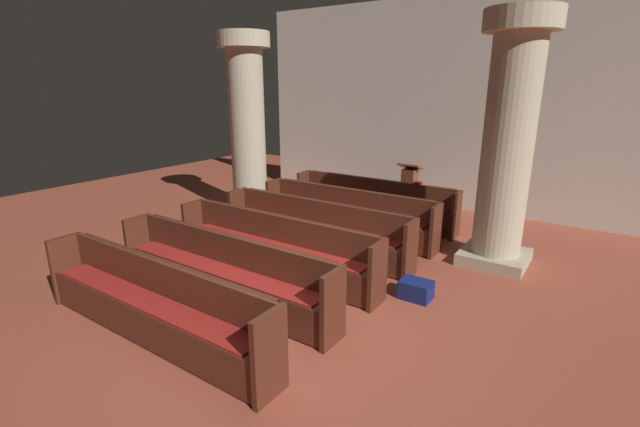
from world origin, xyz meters
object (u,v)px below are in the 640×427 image
pew_row_2 (314,226)px  pew_row_4 (221,268)px  pew_row_5 (151,300)px  lectern (409,192)px  pillar_aisle_side (508,140)px  hymn_book (418,183)px  pew_row_1 (346,212)px  pillar_far_side (247,123)px  pew_row_0 (372,200)px  kneeler_box_navy (416,290)px  pew_row_3 (274,245)px

pew_row_2 → pew_row_4: size_ratio=1.00×
pew_row_5 → lectern: 6.28m
pillar_aisle_side → hymn_book: pillar_aisle_side is taller
pew_row_1 → hymn_book: size_ratio=18.57×
pew_row_1 → pew_row_4: same height
pew_row_4 → pew_row_1: bearing=90.0°
pew_row_1 → pew_row_4: bearing=-90.0°
pew_row_4 → pillar_far_side: bearing=127.8°
pew_row_2 → hymn_book: bearing=69.2°
pew_row_0 → kneeler_box_navy: bearing=-52.3°
pew_row_3 → hymn_book: (0.85, 3.28, 0.42)m
pillar_aisle_side → lectern: (-2.28, 1.90, -1.47)m
kneeler_box_navy → pew_row_5: bearing=-128.8°
pew_row_5 → kneeler_box_navy: bearing=51.2°
lectern → hymn_book: (0.56, -0.93, 0.43)m
pillar_far_side → lectern: pillar_far_side is taller
pew_row_4 → pillar_far_side: pillar_far_side is taller
pew_row_1 → pew_row_5: bearing=-90.0°
pew_row_5 → kneeler_box_navy: 3.26m
pew_row_3 → pew_row_4: 1.03m
pew_row_5 → hymn_book: hymn_book is taller
pew_row_0 → pillar_far_side: 3.04m
pew_row_3 → hymn_book: size_ratio=18.57×
pew_row_3 → pillar_aisle_side: pillar_aisle_side is taller
pew_row_0 → hymn_book: (0.85, 0.19, 0.42)m
pillar_aisle_side → pew_row_4: bearing=-127.7°
pew_row_0 → hymn_book: 0.97m
pew_row_0 → pew_row_2: bearing=-90.0°
pew_row_3 → pillar_far_side: size_ratio=0.93×
pew_row_4 → pew_row_0: bearing=90.0°
pillar_aisle_side → pew_row_2: bearing=-153.6°
pew_row_1 → pillar_far_side: size_ratio=0.93×
pew_row_2 → hymn_book: hymn_book is taller
pew_row_2 → pillar_aisle_side: bearing=26.4°
pew_row_3 → pillar_aisle_side: size_ratio=0.93×
pew_row_4 → pillar_aisle_side: pillar_aisle_side is taller
pew_row_3 → pillar_far_side: bearing=138.6°
pillar_far_side → hymn_book: 3.69m
pew_row_1 → pew_row_2: 1.03m
pew_row_1 → pew_row_5: same height
pew_row_0 → hymn_book: hymn_book is taller
pew_row_3 → pillar_aisle_side: 3.76m
pillar_far_side → hymn_book: bearing=17.2°
pew_row_0 → kneeler_box_navy: pew_row_0 is taller
pew_row_3 → pew_row_4: bearing=-90.0°
pew_row_4 → pillar_far_side: size_ratio=0.93×
pew_row_0 → hymn_book: size_ratio=18.57×
pew_row_1 → pillar_aisle_side: size_ratio=0.93×
pew_row_0 → pew_row_5: bearing=-90.0°
kneeler_box_navy → pillar_far_side: bearing=158.8°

